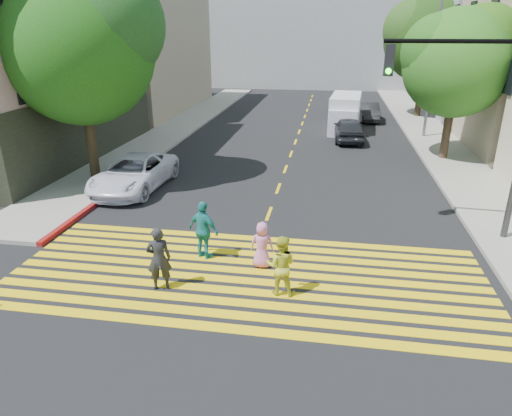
% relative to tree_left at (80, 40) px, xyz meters
% --- Properties ---
extents(ground, '(120.00, 120.00, 0.00)m').
position_rel_tree_left_xyz_m(ground, '(8.28, -8.66, -6.10)').
color(ground, black).
extents(sidewalk_left, '(3.00, 40.00, 0.15)m').
position_rel_tree_left_xyz_m(sidewalk_left, '(-0.22, 13.34, -6.03)').
color(sidewalk_left, gray).
rests_on(sidewalk_left, ground).
extents(sidewalk_right, '(3.00, 60.00, 0.15)m').
position_rel_tree_left_xyz_m(sidewalk_right, '(16.78, 6.34, -6.03)').
color(sidewalk_right, gray).
rests_on(sidewalk_right, ground).
extents(curb_red, '(0.20, 8.00, 0.16)m').
position_rel_tree_left_xyz_m(curb_red, '(1.38, -2.66, -6.02)').
color(curb_red, maroon).
rests_on(curb_red, ground).
extents(crosswalk, '(13.40, 5.30, 0.01)m').
position_rel_tree_left_xyz_m(crosswalk, '(8.28, -7.38, -6.10)').
color(crosswalk, yellow).
rests_on(crosswalk, ground).
extents(lane_line, '(0.12, 34.40, 0.01)m').
position_rel_tree_left_xyz_m(lane_line, '(8.28, 13.84, -6.10)').
color(lane_line, yellow).
rests_on(lane_line, ground).
extents(building_left_tan, '(12.00, 16.00, 10.00)m').
position_rel_tree_left_xyz_m(building_left_tan, '(-7.72, 19.34, -1.10)').
color(building_left_tan, tan).
rests_on(building_left_tan, ground).
extents(building_right_grey, '(10.00, 10.00, 10.00)m').
position_rel_tree_left_xyz_m(building_right_grey, '(23.28, 21.34, -1.10)').
color(building_right_grey, gray).
rests_on(building_right_grey, ground).
extents(backdrop_block, '(30.00, 8.00, 12.00)m').
position_rel_tree_left_xyz_m(backdrop_block, '(8.28, 39.34, -0.10)').
color(backdrop_block, gray).
rests_on(backdrop_block, ground).
extents(tree_left, '(7.12, 6.56, 9.05)m').
position_rel_tree_left_xyz_m(tree_left, '(0.00, 0.00, 0.00)').
color(tree_left, black).
rests_on(tree_left, ground).
extents(tree_right_near, '(6.24, 5.81, 7.73)m').
position_rel_tree_left_xyz_m(tree_right_near, '(16.46, 6.42, -0.88)').
color(tree_right_near, black).
rests_on(tree_right_near, ground).
extents(tree_right_far, '(7.17, 6.68, 9.14)m').
position_rel_tree_left_xyz_m(tree_right_far, '(17.14, 19.38, 0.07)').
color(tree_right_far, black).
rests_on(tree_right_far, ground).
extents(pedestrian_man, '(0.76, 0.63, 1.77)m').
position_rel_tree_left_xyz_m(pedestrian_man, '(6.13, -8.38, -5.22)').
color(pedestrian_man, '#242529').
rests_on(pedestrian_man, ground).
extents(pedestrian_woman, '(0.81, 0.64, 1.65)m').
position_rel_tree_left_xyz_m(pedestrian_woman, '(9.34, -8.11, -5.28)').
color(pedestrian_woman, gold).
rests_on(pedestrian_woman, ground).
extents(pedestrian_child, '(0.68, 0.45, 1.40)m').
position_rel_tree_left_xyz_m(pedestrian_child, '(8.64, -6.75, -5.41)').
color(pedestrian_child, '#D171B1').
rests_on(pedestrian_child, ground).
extents(pedestrian_extra, '(1.15, 0.85, 1.82)m').
position_rel_tree_left_xyz_m(pedestrian_extra, '(6.83, -6.49, -5.19)').
color(pedestrian_extra, teal).
rests_on(pedestrian_extra, ground).
extents(white_sedan, '(2.61, 5.28, 1.44)m').
position_rel_tree_left_xyz_m(white_sedan, '(2.12, -0.74, -5.38)').
color(white_sedan, white).
rests_on(white_sedan, ground).
extents(dark_car_near, '(2.05, 4.43, 1.47)m').
position_rel_tree_left_xyz_m(dark_car_near, '(11.48, 10.19, -5.37)').
color(dark_car_near, black).
rests_on(dark_car_near, ground).
extents(silver_car, '(2.26, 4.90, 1.39)m').
position_rel_tree_left_xyz_m(silver_car, '(11.41, 23.12, -5.41)').
color(silver_car, '#A8AAB8').
rests_on(silver_car, ground).
extents(dark_car_parked, '(1.67, 4.16, 1.34)m').
position_rel_tree_left_xyz_m(dark_car_parked, '(13.16, 17.34, -5.43)').
color(dark_car_parked, black).
rests_on(dark_car_parked, ground).
extents(white_van, '(2.26, 5.18, 2.38)m').
position_rel_tree_left_xyz_m(white_van, '(11.29, 13.25, -4.97)').
color(white_van, silver).
rests_on(white_van, ground).
extents(traffic_signal, '(4.53, 0.50, 6.64)m').
position_rel_tree_left_xyz_m(traffic_signal, '(15.01, -3.64, -1.81)').
color(traffic_signal, '#333438').
rests_on(traffic_signal, ground).
extents(street_lamp, '(2.24, 0.49, 9.91)m').
position_rel_tree_left_xyz_m(street_lamp, '(16.08, 11.75, -0.41)').
color(street_lamp, slate).
rests_on(street_lamp, ground).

